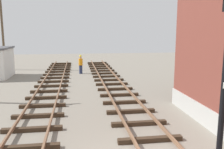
# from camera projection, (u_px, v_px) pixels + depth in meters

# --- Properties ---
(utility_pole_far) EXTENTS (1.80, 0.24, 8.17)m
(utility_pole_far) POSITION_uv_depth(u_px,v_px,m) (2.00, 30.00, 26.17)
(utility_pole_far) COLOR brown
(utility_pole_far) RESTS_ON ground
(track_worker_foreground) EXTENTS (0.40, 0.40, 1.87)m
(track_worker_foreground) POSITION_uv_depth(u_px,v_px,m) (81.00, 64.00, 24.17)
(track_worker_foreground) COLOR #262D4C
(track_worker_foreground) RESTS_ON ground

